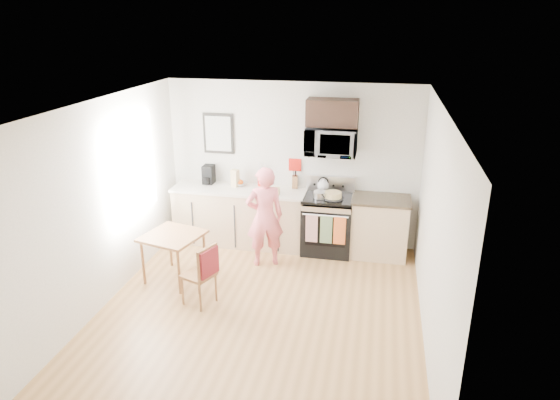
% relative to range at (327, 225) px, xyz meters
% --- Properties ---
extents(floor, '(4.60, 4.60, 0.00)m').
position_rel_range_xyz_m(floor, '(-0.63, -1.98, -0.44)').
color(floor, olive).
rests_on(floor, ground).
extents(back_wall, '(4.00, 0.04, 2.60)m').
position_rel_range_xyz_m(back_wall, '(-0.63, 0.32, 0.86)').
color(back_wall, beige).
rests_on(back_wall, floor).
extents(front_wall, '(4.00, 0.04, 2.60)m').
position_rel_range_xyz_m(front_wall, '(-0.63, -4.28, 0.86)').
color(front_wall, beige).
rests_on(front_wall, floor).
extents(left_wall, '(0.04, 4.60, 2.60)m').
position_rel_range_xyz_m(left_wall, '(-2.63, -1.98, 0.86)').
color(left_wall, beige).
rests_on(left_wall, floor).
extents(right_wall, '(0.04, 4.60, 2.60)m').
position_rel_range_xyz_m(right_wall, '(1.37, -1.98, 0.86)').
color(right_wall, beige).
rests_on(right_wall, floor).
extents(ceiling, '(4.00, 4.60, 0.04)m').
position_rel_range_xyz_m(ceiling, '(-0.63, -1.98, 2.16)').
color(ceiling, white).
rests_on(ceiling, back_wall).
extents(window, '(0.06, 1.40, 1.50)m').
position_rel_range_xyz_m(window, '(-2.59, -1.18, 1.11)').
color(window, silver).
rests_on(window, left_wall).
extents(cabinet_left, '(2.10, 0.60, 0.90)m').
position_rel_range_xyz_m(cabinet_left, '(-1.43, 0.02, 0.01)').
color(cabinet_left, tan).
rests_on(cabinet_left, floor).
extents(countertop_left, '(2.14, 0.64, 0.04)m').
position_rel_range_xyz_m(countertop_left, '(-1.43, 0.02, 0.48)').
color(countertop_left, beige).
rests_on(countertop_left, cabinet_left).
extents(cabinet_right, '(0.84, 0.60, 0.90)m').
position_rel_range_xyz_m(cabinet_right, '(0.80, 0.02, 0.01)').
color(cabinet_right, tan).
rests_on(cabinet_right, floor).
extents(countertop_right, '(0.88, 0.64, 0.04)m').
position_rel_range_xyz_m(countertop_right, '(0.80, 0.02, 0.48)').
color(countertop_right, black).
rests_on(countertop_right, cabinet_right).
extents(range, '(0.76, 0.70, 1.16)m').
position_rel_range_xyz_m(range, '(0.00, 0.00, 0.00)').
color(range, black).
rests_on(range, floor).
extents(microwave, '(0.76, 0.51, 0.42)m').
position_rel_range_xyz_m(microwave, '(-0.00, 0.10, 1.32)').
color(microwave, silver).
rests_on(microwave, back_wall).
extents(upper_cabinet, '(0.76, 0.35, 0.40)m').
position_rel_range_xyz_m(upper_cabinet, '(-0.00, 0.15, 1.74)').
color(upper_cabinet, black).
rests_on(upper_cabinet, back_wall).
extents(wall_art, '(0.50, 0.04, 0.65)m').
position_rel_range_xyz_m(wall_art, '(-1.83, 0.30, 1.31)').
color(wall_art, black).
rests_on(wall_art, back_wall).
extents(wall_trivet, '(0.20, 0.02, 0.20)m').
position_rel_range_xyz_m(wall_trivet, '(-0.58, 0.31, 0.86)').
color(wall_trivet, '#A2150D').
rests_on(wall_trivet, back_wall).
extents(person, '(0.65, 0.55, 1.52)m').
position_rel_range_xyz_m(person, '(-0.86, -0.63, 0.32)').
color(person, '#BE3440').
rests_on(person, floor).
extents(dining_table, '(0.77, 0.77, 0.69)m').
position_rel_range_xyz_m(dining_table, '(-2.00, -1.35, 0.17)').
color(dining_table, brown).
rests_on(dining_table, floor).
extents(chair, '(0.49, 0.47, 0.84)m').
position_rel_range_xyz_m(chair, '(-1.33, -1.92, 0.11)').
color(chair, brown).
rests_on(chair, floor).
extents(knife_block, '(0.11, 0.14, 0.19)m').
position_rel_range_xyz_m(knife_block, '(-0.57, 0.24, 0.60)').
color(knife_block, brown).
rests_on(knife_block, countertop_left).
extents(utensil_crock, '(0.13, 0.13, 0.39)m').
position_rel_range_xyz_m(utensil_crock, '(-1.11, 0.24, 0.66)').
color(utensil_crock, '#A2150D').
rests_on(utensil_crock, countertop_left).
extents(fruit_bowl, '(0.27, 0.27, 0.10)m').
position_rel_range_xyz_m(fruit_bowl, '(-1.45, 0.17, 0.54)').
color(fruit_bowl, silver).
rests_on(fruit_bowl, countertop_left).
extents(milk_carton, '(0.13, 0.13, 0.28)m').
position_rel_range_xyz_m(milk_carton, '(-1.52, 0.11, 0.64)').
color(milk_carton, tan).
rests_on(milk_carton, countertop_left).
extents(coffee_maker, '(0.17, 0.26, 0.30)m').
position_rel_range_xyz_m(coffee_maker, '(-1.99, 0.18, 0.65)').
color(coffee_maker, black).
rests_on(coffee_maker, countertop_left).
extents(bread_bag, '(0.29, 0.15, 0.10)m').
position_rel_range_xyz_m(bread_bag, '(-0.88, -0.15, 0.56)').
color(bread_bag, tan).
rests_on(bread_bag, countertop_left).
extents(cake, '(0.31, 0.31, 0.10)m').
position_rel_range_xyz_m(cake, '(0.08, -0.10, 0.54)').
color(cake, black).
rests_on(cake, range).
extents(kettle, '(0.18, 0.18, 0.23)m').
position_rel_range_xyz_m(kettle, '(-0.11, 0.21, 0.59)').
color(kettle, silver).
rests_on(kettle, range).
extents(pot, '(0.21, 0.34, 0.10)m').
position_rel_range_xyz_m(pot, '(-0.11, -0.12, 0.54)').
color(pot, silver).
rests_on(pot, range).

